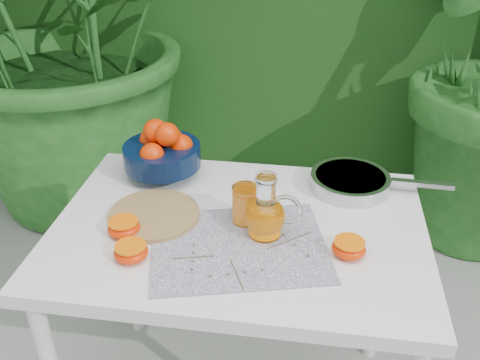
# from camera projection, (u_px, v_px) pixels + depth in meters

# --- Properties ---
(potted_plant_left) EXTENTS (2.73, 2.73, 1.94)m
(potted_plant_left) POSITION_uv_depth(u_px,v_px,m) (68.00, 15.00, 2.56)
(potted_plant_left) COLOR #1F531C
(potted_plant_left) RESTS_ON ground
(white_table) EXTENTS (1.00, 0.70, 0.75)m
(white_table) POSITION_uv_depth(u_px,v_px,m) (239.00, 249.00, 1.48)
(white_table) COLOR white
(white_table) RESTS_ON ground
(placemat) EXTENTS (0.51, 0.44, 0.00)m
(placemat) POSITION_uv_depth(u_px,v_px,m) (239.00, 246.00, 1.36)
(placemat) COLOR #0C0F44
(placemat) RESTS_ON white_table
(cutting_board) EXTENTS (0.26, 0.26, 0.02)m
(cutting_board) POSITION_uv_depth(u_px,v_px,m) (154.00, 215.00, 1.47)
(cutting_board) COLOR #9F7748
(cutting_board) RESTS_ON white_table
(fruit_bowl) EXTENTS (0.28, 0.28, 0.19)m
(fruit_bowl) POSITION_uv_depth(u_px,v_px,m) (163.00, 151.00, 1.63)
(fruit_bowl) COLOR black
(fruit_bowl) RESTS_ON white_table
(juice_pitcher) EXTENTS (0.16, 0.12, 0.17)m
(juice_pitcher) POSITION_uv_depth(u_px,v_px,m) (266.00, 215.00, 1.37)
(juice_pitcher) COLOR white
(juice_pitcher) RESTS_ON white_table
(juice_tumbler) EXTENTS (0.08, 0.08, 0.11)m
(juice_tumbler) POSITION_uv_depth(u_px,v_px,m) (245.00, 205.00, 1.43)
(juice_tumbler) COLOR white
(juice_tumbler) RESTS_ON white_table
(saute_pan) EXTENTS (0.42, 0.25, 0.04)m
(saute_pan) POSITION_uv_depth(u_px,v_px,m) (351.00, 181.00, 1.59)
(saute_pan) COLOR #AFAFB4
(saute_pan) RESTS_ON white_table
(orange_halves) EXTENTS (0.69, 0.20, 0.04)m
(orange_halves) POSITION_uv_depth(u_px,v_px,m) (200.00, 242.00, 1.34)
(orange_halves) COLOR #E93702
(orange_halves) RESTS_ON white_table
(thyme_sprigs) EXTENTS (0.34, 0.26, 0.01)m
(thyme_sprigs) POSITION_uv_depth(u_px,v_px,m) (243.00, 256.00, 1.32)
(thyme_sprigs) COLOR brown
(thyme_sprigs) RESTS_ON white_table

